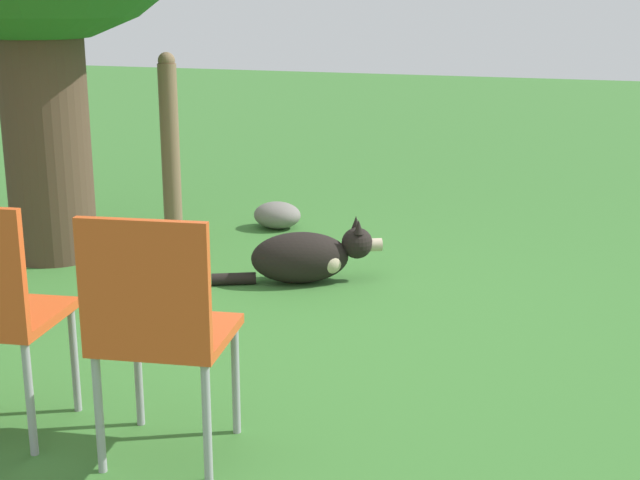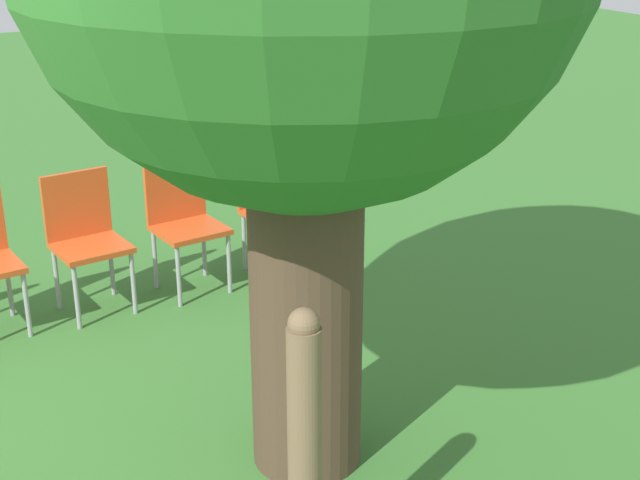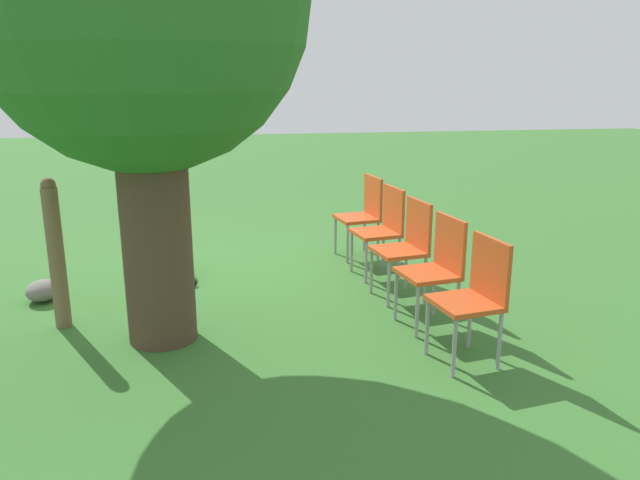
{
  "view_description": "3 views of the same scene",
  "coord_description": "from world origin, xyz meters",
  "px_view_note": "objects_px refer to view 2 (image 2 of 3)",
  "views": [
    {
      "loc": [
        -4.07,
        -2.23,
        1.57
      ],
      "look_at": [
        0.47,
        -0.58,
        0.27
      ],
      "focal_mm": 50.0,
      "sensor_mm": 36.0,
      "label": 1
    },
    {
      "loc": [
        3.81,
        -0.31,
        2.57
      ],
      "look_at": [
        0.31,
        1.33,
        1.06
      ],
      "focal_mm": 50.0,
      "sensor_mm": 36.0,
      "label": 2
    },
    {
      "loc": [
        -0.04,
        5.86,
        2.03
      ],
      "look_at": [
        -0.88,
        0.68,
        0.6
      ],
      "focal_mm": 35.0,
      "sensor_mm": 36.0,
      "label": 3
    }
  ],
  "objects_px": {
    "red_chair_2": "(85,232)",
    "red_chair_4": "(273,200)",
    "red_chair_3": "(184,215)",
    "fence_post": "(305,458)"
  },
  "relations": [
    {
      "from": "red_chair_3",
      "to": "fence_post",
      "type": "bearing_deg",
      "value": -18.42
    },
    {
      "from": "red_chair_2",
      "to": "red_chair_3",
      "type": "distance_m",
      "value": 0.67
    },
    {
      "from": "fence_post",
      "to": "red_chair_2",
      "type": "relative_size",
      "value": 1.36
    },
    {
      "from": "red_chair_4",
      "to": "fence_post",
      "type": "bearing_deg",
      "value": -30.03
    },
    {
      "from": "fence_post",
      "to": "red_chair_2",
      "type": "height_order",
      "value": "fence_post"
    },
    {
      "from": "red_chair_2",
      "to": "red_chair_4",
      "type": "bearing_deg",
      "value": 84.0
    },
    {
      "from": "fence_post",
      "to": "red_chair_2",
      "type": "bearing_deg",
      "value": -175.79
    },
    {
      "from": "red_chair_2",
      "to": "fence_post",
      "type": "bearing_deg",
      "value": -5.69
    },
    {
      "from": "red_chair_2",
      "to": "red_chair_3",
      "type": "bearing_deg",
      "value": 84.0
    },
    {
      "from": "red_chair_3",
      "to": "red_chair_2",
      "type": "bearing_deg",
      "value": -96.0
    }
  ]
}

